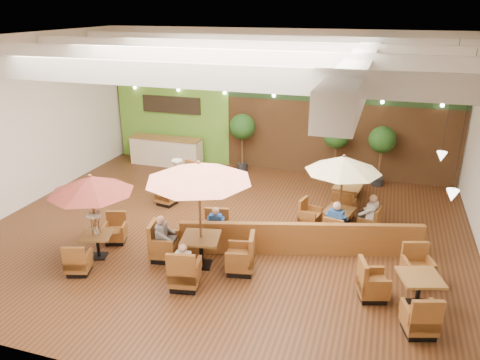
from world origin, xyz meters
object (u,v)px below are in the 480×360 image
at_px(booth_divider, 301,239).
at_px(table_4, 405,290).
at_px(table_2, 342,179).
at_px(topiary_0, 242,129).
at_px(diner_3, 336,219).
at_px(diner_1, 215,223).
at_px(topiary_2, 382,142).
at_px(table_1, 199,197).
at_px(table_0, 92,195).
at_px(diner_0, 184,260).
at_px(service_counter, 166,151).
at_px(diner_2, 163,233).
at_px(table_3, 178,182).
at_px(topiary_1, 336,138).
at_px(diner_4, 370,211).
at_px(table_5, 347,197).

relative_size(booth_divider, table_4, 2.37).
xyz_separation_m(table_2, topiary_0, (-4.33, 4.18, 0.10)).
bearing_deg(diner_3, diner_1, -150.69).
bearing_deg(topiary_2, table_1, -119.36).
bearing_deg(booth_divider, table_2, 48.62).
bearing_deg(table_0, diner_0, -30.57).
xyz_separation_m(service_counter, diner_2, (3.40, -7.08, 0.17)).
relative_size(service_counter, table_1, 1.03).
bearing_deg(booth_divider, table_3, 134.15).
bearing_deg(topiary_0, table_1, -80.69).
relative_size(diner_0, diner_1, 1.03).
relative_size(booth_divider, table_3, 2.60).
distance_m(topiary_1, diner_0, 8.74).
bearing_deg(booth_divider, diner_1, 172.11).
height_order(table_2, topiary_2, table_2).
distance_m(diner_2, diner_4, 5.92).
bearing_deg(table_5, topiary_2, 76.45).
distance_m(table_1, diner_3, 4.02).
relative_size(service_counter, diner_0, 4.13).
xyz_separation_m(topiary_0, topiary_1, (3.66, 0.00, -0.04)).
bearing_deg(table_2, diner_4, 13.04).
relative_size(table_3, topiary_2, 1.11).
height_order(service_counter, booth_divider, service_counter).
relative_size(diner_0, diner_3, 0.87).
relative_size(table_4, diner_3, 3.26).
xyz_separation_m(table_5, topiary_0, (-4.37, 2.34, 1.38)).
distance_m(topiary_1, diner_2, 8.14).
xyz_separation_m(table_0, topiary_1, (5.24, 7.70, -0.08)).
distance_m(diner_1, diner_2, 1.48).
xyz_separation_m(table_4, diner_3, (-1.82, 2.39, 0.41)).
height_order(topiary_1, diner_4, topiary_1).
relative_size(diner_3, diner_4, 1.04).
bearing_deg(table_0, topiary_0, 60.39).
xyz_separation_m(diner_1, diner_3, (3.13, 1.18, 0.05)).
xyz_separation_m(table_3, table_4, (7.54, -4.35, -0.13)).
relative_size(booth_divider, diner_3, 7.73).
relative_size(table_0, diner_1, 3.42).
distance_m(table_0, table_2, 6.89).
xyz_separation_m(table_4, diner_4, (-0.96, 3.25, 0.40)).
height_order(table_0, diner_2, table_0).
bearing_deg(topiary_1, table_2, -80.89).
bearing_deg(diner_2, topiary_0, 170.32).
xyz_separation_m(topiary_0, diner_1, (1.19, -6.23, -1.02)).
distance_m(diner_2, diner_3, 4.74).
bearing_deg(table_2, service_counter, 165.35).
bearing_deg(diner_4, table_5, 39.38).
bearing_deg(diner_0, topiary_0, 92.26).
relative_size(service_counter, topiary_1, 1.32).
relative_size(table_3, table_4, 0.91).
height_order(table_2, table_3, table_2).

